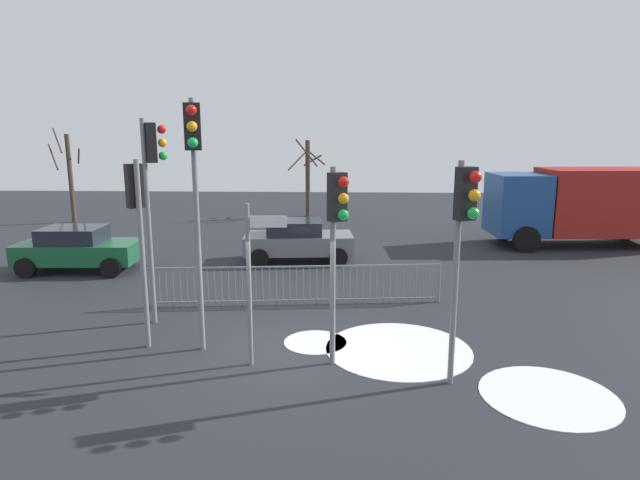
{
  "coord_description": "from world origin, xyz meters",
  "views": [
    {
      "loc": [
        1.2,
        -10.44,
        4.55
      ],
      "look_at": [
        0.62,
        2.93,
        1.82
      ],
      "focal_mm": 29.92,
      "sensor_mm": 36.0,
      "label": 1
    }
  ],
  "objects_px": {
    "direction_sign_post": "(252,277)",
    "car_grey_mid": "(298,240)",
    "bare_tree_centre": "(308,175)",
    "traffic_light_rear_left": "(136,211)",
    "traffic_light_rear_right": "(194,171)",
    "traffic_light_mid_left": "(152,176)",
    "bare_tree_left": "(70,176)",
    "delivery_truck": "(582,203)",
    "car_green_far": "(78,248)",
    "traffic_light_foreground_right": "(337,223)",
    "traffic_light_mid_right": "(463,225)"
  },
  "relations": [
    {
      "from": "traffic_light_rear_right",
      "to": "direction_sign_post",
      "type": "distance_m",
      "value": 2.38
    },
    {
      "from": "traffic_light_foreground_right",
      "to": "traffic_light_rear_right",
      "type": "bearing_deg",
      "value": -39.58
    },
    {
      "from": "traffic_light_rear_right",
      "to": "traffic_light_rear_left",
      "type": "bearing_deg",
      "value": -27.43
    },
    {
      "from": "traffic_light_foreground_right",
      "to": "bare_tree_centre",
      "type": "xyz_separation_m",
      "value": [
        -1.8,
        18.88,
        -0.65
      ]
    },
    {
      "from": "traffic_light_mid_left",
      "to": "bare_tree_centre",
      "type": "bearing_deg",
      "value": 145.23
    },
    {
      "from": "traffic_light_rear_right",
      "to": "bare_tree_left",
      "type": "relative_size",
      "value": 1.1
    },
    {
      "from": "traffic_light_rear_right",
      "to": "car_grey_mid",
      "type": "distance_m",
      "value": 8.72
    },
    {
      "from": "delivery_truck",
      "to": "bare_tree_centre",
      "type": "xyz_separation_m",
      "value": [
        -11.47,
        7.1,
        0.48
      ]
    },
    {
      "from": "car_grey_mid",
      "to": "car_green_far",
      "type": "bearing_deg",
      "value": -171.8
    },
    {
      "from": "traffic_light_mid_right",
      "to": "traffic_light_rear_right",
      "type": "bearing_deg",
      "value": -37.09
    },
    {
      "from": "traffic_light_rear_right",
      "to": "traffic_light_mid_left",
      "type": "bearing_deg",
      "value": -63.62
    },
    {
      "from": "traffic_light_rear_left",
      "to": "delivery_truck",
      "type": "xyz_separation_m",
      "value": [
        13.82,
        10.88,
        -1.2
      ]
    },
    {
      "from": "traffic_light_mid_right",
      "to": "direction_sign_post",
      "type": "distance_m",
      "value": 4.05
    },
    {
      "from": "bare_tree_centre",
      "to": "traffic_light_foreground_right",
      "type": "bearing_deg",
      "value": -84.57
    },
    {
      "from": "traffic_light_foreground_right",
      "to": "delivery_truck",
      "type": "height_order",
      "value": "traffic_light_foreground_right"
    },
    {
      "from": "traffic_light_rear_left",
      "to": "delivery_truck",
      "type": "bearing_deg",
      "value": -5.07
    },
    {
      "from": "car_grey_mid",
      "to": "delivery_truck",
      "type": "bearing_deg",
      "value": 10.42
    },
    {
      "from": "delivery_truck",
      "to": "bare_tree_centre",
      "type": "height_order",
      "value": "bare_tree_centre"
    },
    {
      "from": "traffic_light_rear_right",
      "to": "direction_sign_post",
      "type": "height_order",
      "value": "traffic_light_rear_right"
    },
    {
      "from": "traffic_light_mid_right",
      "to": "bare_tree_centre",
      "type": "bearing_deg",
      "value": -100.54
    },
    {
      "from": "traffic_light_mid_left",
      "to": "traffic_light_mid_right",
      "type": "height_order",
      "value": "traffic_light_mid_left"
    },
    {
      "from": "bare_tree_left",
      "to": "delivery_truck",
      "type": "bearing_deg",
      "value": -11.09
    },
    {
      "from": "traffic_light_rear_right",
      "to": "delivery_truck",
      "type": "bearing_deg",
      "value": -152.27
    },
    {
      "from": "traffic_light_rear_left",
      "to": "car_grey_mid",
      "type": "height_order",
      "value": "traffic_light_rear_left"
    },
    {
      "from": "traffic_light_rear_right",
      "to": "bare_tree_left",
      "type": "height_order",
      "value": "traffic_light_rear_right"
    },
    {
      "from": "traffic_light_rear_right",
      "to": "bare_tree_left",
      "type": "distance_m",
      "value": 19.13
    },
    {
      "from": "traffic_light_mid_right",
      "to": "car_grey_mid",
      "type": "height_order",
      "value": "traffic_light_mid_right"
    },
    {
      "from": "traffic_light_mid_right",
      "to": "bare_tree_left",
      "type": "xyz_separation_m",
      "value": [
        -15.74,
        17.09,
        -0.62
      ]
    },
    {
      "from": "traffic_light_rear_right",
      "to": "car_green_far",
      "type": "distance_m",
      "value": 9.15
    },
    {
      "from": "traffic_light_mid_left",
      "to": "delivery_truck",
      "type": "height_order",
      "value": "traffic_light_mid_left"
    },
    {
      "from": "traffic_light_mid_left",
      "to": "car_green_far",
      "type": "xyz_separation_m",
      "value": [
        -4.33,
        4.64,
        -2.78
      ]
    },
    {
      "from": "bare_tree_centre",
      "to": "delivery_truck",
      "type": "bearing_deg",
      "value": -31.75
    },
    {
      "from": "traffic_light_rear_right",
      "to": "car_grey_mid",
      "type": "bearing_deg",
      "value": -113.41
    },
    {
      "from": "traffic_light_rear_right",
      "to": "bare_tree_centre",
      "type": "height_order",
      "value": "traffic_light_rear_right"
    },
    {
      "from": "direction_sign_post",
      "to": "traffic_light_foreground_right",
      "type": "bearing_deg",
      "value": -3.97
    },
    {
      "from": "car_green_far",
      "to": "traffic_light_rear_left",
      "type": "bearing_deg",
      "value": -56.26
    },
    {
      "from": "bare_tree_left",
      "to": "bare_tree_centre",
      "type": "height_order",
      "value": "bare_tree_left"
    },
    {
      "from": "traffic_light_foreground_right",
      "to": "car_grey_mid",
      "type": "relative_size",
      "value": 0.99
    },
    {
      "from": "traffic_light_rear_left",
      "to": "car_green_far",
      "type": "height_order",
      "value": "traffic_light_rear_left"
    },
    {
      "from": "bare_tree_centre",
      "to": "traffic_light_rear_right",
      "type": "bearing_deg",
      "value": -93.17
    },
    {
      "from": "traffic_light_mid_left",
      "to": "traffic_light_rear_left",
      "type": "xyz_separation_m",
      "value": [
        0.15,
        -1.43,
        -0.61
      ]
    },
    {
      "from": "bare_tree_centre",
      "to": "traffic_light_rear_left",
      "type": "bearing_deg",
      "value": -97.46
    },
    {
      "from": "traffic_light_mid_right",
      "to": "delivery_truck",
      "type": "height_order",
      "value": "traffic_light_mid_right"
    },
    {
      "from": "bare_tree_left",
      "to": "bare_tree_centre",
      "type": "bearing_deg",
      "value": 12.19
    },
    {
      "from": "car_grey_mid",
      "to": "car_green_far",
      "type": "distance_m",
      "value": 7.33
    },
    {
      "from": "direction_sign_post",
      "to": "car_grey_mid",
      "type": "xyz_separation_m",
      "value": [
        0.13,
        8.65,
        -1.04
      ]
    },
    {
      "from": "traffic_light_mid_right",
      "to": "traffic_light_mid_left",
      "type": "bearing_deg",
      "value": -47.48
    },
    {
      "from": "car_grey_mid",
      "to": "traffic_light_foreground_right",
      "type": "bearing_deg",
      "value": -85.41
    },
    {
      "from": "traffic_light_foreground_right",
      "to": "traffic_light_rear_right",
      "type": "height_order",
      "value": "traffic_light_rear_right"
    },
    {
      "from": "traffic_light_rear_left",
      "to": "delivery_truck",
      "type": "height_order",
      "value": "traffic_light_rear_left"
    }
  ]
}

